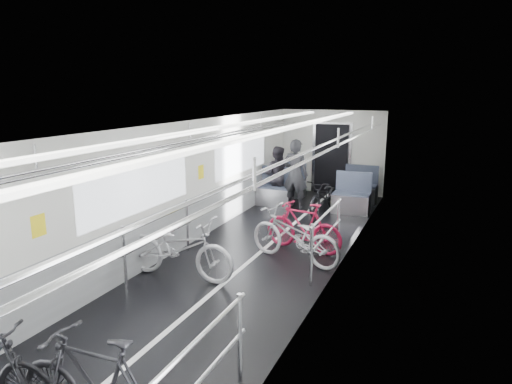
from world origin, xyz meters
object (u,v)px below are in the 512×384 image
bike_aisle (325,196)px  person_standing (295,175)px  bike_left_far (179,248)px  bike_right_far (303,227)px  person_seated (277,175)px  bike_right_mid (294,236)px

bike_aisle → person_standing: bearing=-170.4°
person_standing → bike_aisle: bearing=-176.8°
bike_left_far → bike_aisle: size_ratio=1.22×
bike_right_far → person_seated: bearing=-141.3°
bike_left_far → bike_aisle: (1.14, 4.81, -0.09)m
bike_right_mid → person_seated: person_seated is taller
bike_left_far → bike_right_mid: bike_left_far is taller
bike_left_far → person_standing: person_standing is taller
bike_right_far → bike_aisle: bearing=-162.8°
person_seated → person_standing: bearing=145.6°
bike_right_far → bike_right_mid: bearing=12.3°
bike_left_far → bike_aisle: 4.94m
person_seated → bike_right_far: bearing=117.4°
bike_aisle → bike_left_far: bearing=-93.7°
bike_right_far → person_standing: (-1.09, 2.84, 0.42)m
bike_aisle → person_seated: person_seated is taller
bike_left_far → bike_aisle: bike_left_far is taller
person_standing → person_seated: size_ratio=1.17×
bike_right_far → bike_aisle: bike_right_far is taller
bike_left_far → bike_right_mid: (1.48, 1.37, -0.03)m
bike_right_mid → bike_aisle: (-0.34, 3.44, -0.06)m
bike_right_mid → bike_aisle: size_ratio=1.16×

